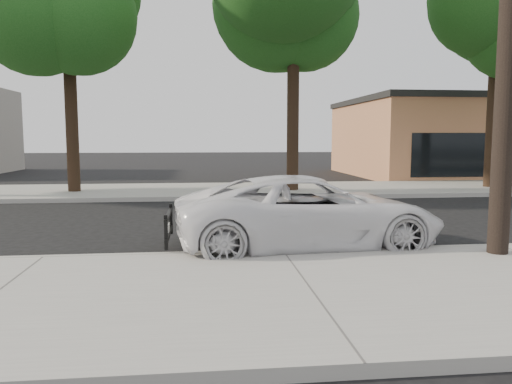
% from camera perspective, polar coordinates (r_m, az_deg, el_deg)
% --- Properties ---
extents(ground, '(120.00, 120.00, 0.00)m').
position_cam_1_polar(ground, '(10.81, 1.24, -4.95)').
color(ground, black).
rests_on(ground, ground).
extents(near_sidewalk, '(90.00, 4.40, 0.15)m').
position_cam_1_polar(near_sidewalk, '(6.68, 6.19, -11.44)').
color(near_sidewalk, gray).
rests_on(near_sidewalk, ground).
extents(far_sidewalk, '(90.00, 5.00, 0.15)m').
position_cam_1_polar(far_sidewalk, '(19.17, -2.10, 0.20)').
color(far_sidewalk, gray).
rests_on(far_sidewalk, ground).
extents(curb_near, '(90.00, 0.12, 0.16)m').
position_cam_1_polar(curb_near, '(8.77, 3.06, -7.12)').
color(curb_near, '#9E9B93').
rests_on(curb_near, ground).
extents(building_main, '(18.00, 10.00, 4.00)m').
position_cam_1_polar(building_main, '(31.71, 27.08, 5.40)').
color(building_main, '#B9754D').
rests_on(building_main, ground).
extents(tree_b, '(4.34, 4.20, 8.45)m').
position_cam_1_polar(tree_b, '(19.51, -20.26, 17.87)').
color(tree_b, black).
rests_on(tree_b, far_sidewalk).
extents(tree_c, '(4.96, 4.80, 9.55)m').
position_cam_1_polar(tree_c, '(19.12, 5.12, 20.81)').
color(tree_c, black).
rests_on(tree_c, far_sidewalk).
extents(tree_d, '(4.50, 4.35, 8.75)m').
position_cam_1_polar(tree_d, '(22.22, 26.49, 16.69)').
color(tree_d, black).
rests_on(tree_d, far_sidewalk).
extents(police_cruiser, '(5.17, 2.69, 1.39)m').
position_cam_1_polar(police_cruiser, '(9.47, 6.05, -2.31)').
color(police_cruiser, white).
rests_on(police_cruiser, ground).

